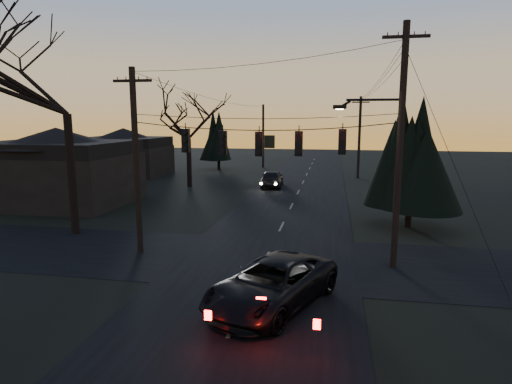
% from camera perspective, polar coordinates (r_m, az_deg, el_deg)
% --- Properties ---
extents(main_road, '(8.00, 120.00, 0.02)m').
position_cam_1_polar(main_road, '(28.99, 4.37, -2.68)').
color(main_road, black).
rests_on(main_road, ground).
extents(cross_road, '(60.00, 7.00, 0.02)m').
position_cam_1_polar(cross_road, '(19.42, 1.29, -8.99)').
color(cross_road, black).
rests_on(cross_road, ground).
extents(utility_pole_right, '(5.00, 0.30, 10.00)m').
position_cam_1_polar(utility_pole_right, '(19.40, 17.79, -9.52)').
color(utility_pole_right, black).
rests_on(utility_pole_right, ground).
extents(utility_pole_left, '(1.80, 0.30, 8.50)m').
position_cam_1_polar(utility_pole_left, '(21.15, -15.14, -7.77)').
color(utility_pole_left, black).
rests_on(utility_pole_left, ground).
extents(utility_pole_far_r, '(1.80, 0.30, 8.50)m').
position_cam_1_polar(utility_pole_far_r, '(46.66, 13.40, 1.82)').
color(utility_pole_far_r, black).
rests_on(utility_pole_far_r, ground).
extents(utility_pole_far_l, '(0.30, 0.30, 8.00)m').
position_cam_1_polar(utility_pole_far_l, '(55.24, 0.95, 3.29)').
color(utility_pole_far_l, black).
rests_on(utility_pole_far_l, ground).
extents(span_signal_assembly, '(11.50, 0.44, 1.59)m').
position_cam_1_polar(span_signal_assembly, '(18.45, 0.61, 6.64)').
color(span_signal_assembly, black).
rests_on(span_signal_assembly, ground).
extents(bare_tree_left, '(10.43, 10.43, 13.00)m').
position_cam_1_polar(bare_tree_left, '(25.09, -24.31, 15.44)').
color(bare_tree_left, black).
rests_on(bare_tree_left, ground).
extents(evergreen_right, '(4.22, 4.22, 7.49)m').
position_cam_1_polar(evergreen_right, '(25.92, 20.10, 4.96)').
color(evergreen_right, black).
rests_on(evergreen_right, ground).
extents(bare_tree_dist, '(7.25, 7.25, 8.84)m').
position_cam_1_polar(bare_tree_dist, '(39.72, -9.06, 9.56)').
color(bare_tree_dist, black).
rests_on(bare_tree_dist, ground).
extents(evergreen_dist, '(3.55, 3.55, 6.45)m').
position_cam_1_polar(evergreen_dist, '(53.11, -5.02, 7.12)').
color(evergreen_dist, black).
rests_on(evergreen_dist, ground).
extents(house_left_near, '(10.00, 8.00, 5.60)m').
position_cam_1_polar(house_left_near, '(34.62, -24.85, 3.16)').
color(house_left_near, black).
rests_on(house_left_near, ground).
extents(house_left_far, '(9.00, 7.00, 5.20)m').
position_cam_1_polar(house_left_far, '(49.85, -17.15, 5.16)').
color(house_left_far, black).
rests_on(house_left_far, ground).
extents(suv_near, '(4.63, 6.18, 1.56)m').
position_cam_1_polar(suv_near, '(14.66, 2.20, -12.16)').
color(suv_near, black).
rests_on(suv_near, ground).
extents(sedan_oncoming_a, '(2.11, 4.73, 1.58)m').
position_cam_1_polar(sedan_oncoming_a, '(39.46, 2.16, 1.83)').
color(sedan_oncoming_a, black).
rests_on(sedan_oncoming_a, ground).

